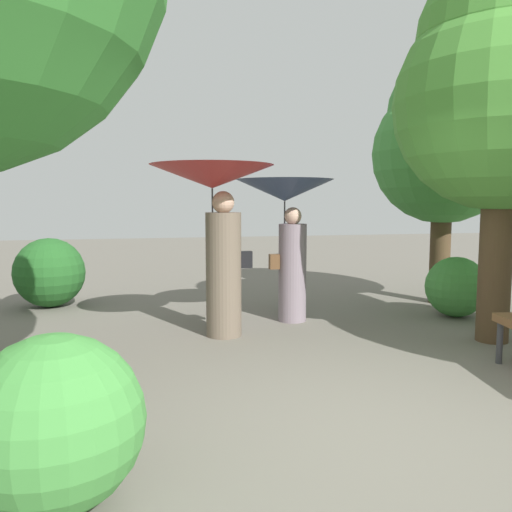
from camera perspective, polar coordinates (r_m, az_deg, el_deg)
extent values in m
plane|color=#6B665B|center=(3.86, 12.12, -18.70)|extent=(40.00, 40.00, 0.00)
cylinder|color=#6B5B4C|center=(6.12, -3.63, -2.09)|extent=(0.42, 0.42, 1.48)
sphere|color=tan|center=(6.06, -3.68, 5.99)|extent=(0.26, 0.26, 0.26)
cylinder|color=#333338|center=(6.05, -4.87, 3.76)|extent=(0.02, 0.02, 0.79)
cone|color=#B22D2D|center=(6.05, -4.91, 8.81)|extent=(1.45, 1.45, 0.27)
cube|color=black|center=(6.14, -1.13, -0.40)|extent=(0.14, 0.10, 0.20)
cylinder|color=gray|center=(6.91, 4.07, -1.87)|extent=(0.38, 0.38, 1.31)
sphere|color=tan|center=(6.84, 4.12, 4.47)|extent=(0.23, 0.23, 0.23)
cylinder|color=#333338|center=(6.82, 3.20, 2.95)|extent=(0.02, 0.02, 0.76)
cone|color=#38476B|center=(6.81, 3.22, 7.33)|extent=(1.30, 1.30, 0.28)
cube|color=brown|center=(6.82, 2.08, -0.63)|extent=(0.14, 0.10, 0.20)
cylinder|color=#38383D|center=(5.70, 25.51, -8.63)|extent=(0.06, 0.06, 0.44)
cylinder|color=#4C3823|center=(8.59, 20.00, 5.49)|extent=(0.32, 0.32, 3.15)
sphere|color=#428C3D|center=(8.62, 20.20, 10.74)|extent=(2.20, 2.20, 2.20)
sphere|color=#428C3D|center=(8.70, 20.35, 14.88)|extent=(1.76, 1.76, 1.76)
cylinder|color=#4C3823|center=(6.42, 25.46, 7.19)|extent=(0.36, 0.36, 3.60)
sphere|color=#4C9338|center=(6.51, 25.84, 15.13)|extent=(2.39, 2.39, 2.39)
sphere|color=#4C9338|center=(6.67, 26.14, 21.23)|extent=(1.92, 1.92, 1.92)
sphere|color=#428C3D|center=(7.70, 21.40, -3.21)|extent=(0.85, 0.85, 0.85)
sphere|color=#428C3D|center=(2.97, -21.48, -16.94)|extent=(0.93, 0.93, 0.93)
sphere|color=#235B23|center=(8.44, -22.03, -1.72)|extent=(1.06, 1.06, 1.06)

